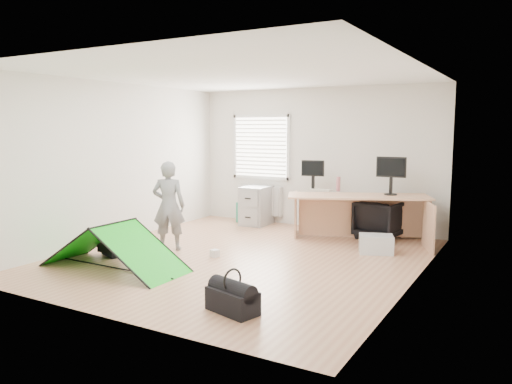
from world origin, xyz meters
The scene contains 18 objects.
ground centered at (0.00, 0.00, 0.00)m, with size 5.50×5.50×0.00m, color tan.
back_wall centered at (0.00, 2.75, 1.35)m, with size 5.00×0.02×2.70m, color silver.
window centered at (-1.20, 2.71, 1.55)m, with size 1.20×0.06×1.20m, color silver.
radiator centered at (-1.20, 2.67, 0.45)m, with size 1.00×0.12×0.60m, color silver.
desk centered at (1.16, 1.87, 0.40)m, with size 2.36×0.75×0.80m, color tan.
filing_cabinet centered at (-1.11, 2.37, 0.39)m, with size 0.50×0.66×0.77m, color #9EA1A3.
monitor_left centered at (0.19, 2.20, 1.00)m, with size 0.42×0.09×0.40m, color black.
monitor_right centered at (1.62, 2.19, 1.04)m, with size 0.50×0.11×0.48m, color black.
keyboard centered at (0.34, 2.17, 0.81)m, with size 0.45×0.15×0.02m, color beige.
thermos centered at (0.67, 2.21, 0.94)m, with size 0.07×0.07×0.26m, color #AC6067.
office_chair centered at (1.40, 2.33, 0.34)m, with size 0.72×0.74×0.67m, color black.
person centered at (-1.29, -0.14, 0.71)m, with size 0.52×0.34×1.42m, color gray.
kite centered at (-1.23, -1.40, 0.32)m, with size 2.06×0.90×0.64m, color #11B314, non-canonical shape.
storage_crate centered at (1.66, 1.26, 0.14)m, with size 0.51×0.36×0.29m, color silver.
tote_bag centered at (-1.42, 2.45, 0.21)m, with size 0.35×0.15×0.41m, color #1D8C68.
laptop_bag centered at (-1.80, -0.91, 0.16)m, with size 0.42×0.13×0.32m, color black.
white_box centered at (-0.39, -0.18, 0.06)m, with size 0.11×0.11×0.11m, color silver.
duffel_bag centered at (1.07, -1.97, 0.12)m, with size 0.57×0.29×0.25m, color black.
Camera 1 is at (3.79, -6.25, 1.93)m, focal length 35.00 mm.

